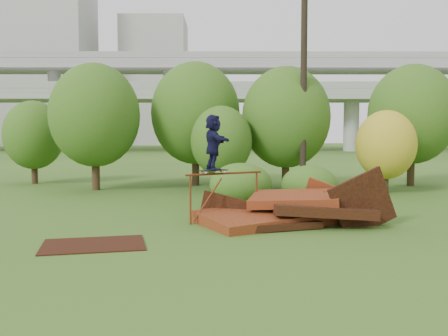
{
  "coord_description": "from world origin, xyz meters",
  "views": [
    {
      "loc": [
        -0.87,
        -12.65,
        2.62
      ],
      "look_at": [
        -0.8,
        2.0,
        1.6
      ],
      "focal_mm": 40.0,
      "sensor_mm": 36.0,
      "label": 1
    }
  ],
  "objects_px": {
    "utility_pole": "(304,73)",
    "skater": "(213,142)",
    "flat_plate": "(93,245)",
    "scrap_pile": "(289,212)"
  },
  "relations": [
    {
      "from": "scrap_pile",
      "to": "flat_plate",
      "type": "xyz_separation_m",
      "value": [
        -4.97,
        -2.79,
        -0.34
      ]
    },
    {
      "from": "utility_pole",
      "to": "skater",
      "type": "bearing_deg",
      "value": -117.5
    },
    {
      "from": "skater",
      "to": "utility_pole",
      "type": "relative_size",
      "value": 0.16
    },
    {
      "from": "flat_plate",
      "to": "utility_pole",
      "type": "relative_size",
      "value": 0.23
    },
    {
      "from": "skater",
      "to": "utility_pole",
      "type": "xyz_separation_m",
      "value": [
        3.83,
        7.36,
        2.9
      ]
    },
    {
      "from": "utility_pole",
      "to": "scrap_pile",
      "type": "bearing_deg",
      "value": -102.04
    },
    {
      "from": "skater",
      "to": "flat_plate",
      "type": "bearing_deg",
      "value": 117.82
    },
    {
      "from": "scrap_pile",
      "to": "utility_pole",
      "type": "height_order",
      "value": "utility_pole"
    },
    {
      "from": "skater",
      "to": "flat_plate",
      "type": "height_order",
      "value": "skater"
    },
    {
      "from": "flat_plate",
      "to": "skater",
      "type": "bearing_deg",
      "value": 47.94
    }
  ]
}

